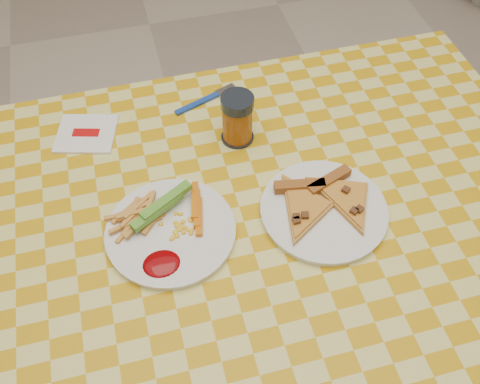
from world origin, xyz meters
name	(u,v)px	position (x,y,z in m)	size (l,w,h in m)	color
ground	(242,367)	(0.00, 0.00, 0.00)	(8.00, 8.00, 0.00)	beige
table	(244,243)	(0.00, 0.00, 0.68)	(1.28, 0.88, 0.76)	silver
plate_left	(171,232)	(-0.14, 0.01, 0.76)	(0.23, 0.23, 0.01)	white
plate_right	(324,211)	(0.15, -0.02, 0.76)	(0.23, 0.23, 0.01)	white
fries_veggies	(164,221)	(-0.14, 0.02, 0.78)	(0.20, 0.18, 0.04)	gold
pizza_slices	(323,200)	(0.15, -0.01, 0.78)	(0.24, 0.22, 0.02)	#B97339
drink_glass	(237,119)	(0.04, 0.21, 0.81)	(0.07, 0.07, 0.11)	black
napkin	(86,134)	(-0.26, 0.30, 0.76)	(0.15, 0.14, 0.01)	white
fork	(207,99)	(0.01, 0.34, 0.76)	(0.15, 0.07, 0.01)	#163999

